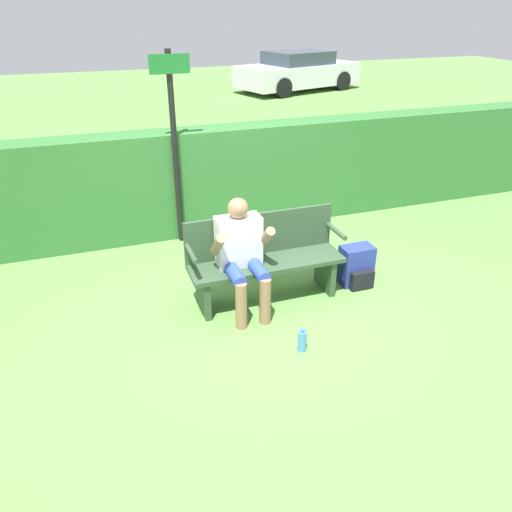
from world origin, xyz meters
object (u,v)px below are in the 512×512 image
at_px(park_bench, 265,258).
at_px(backpack, 357,267).
at_px(person_seated, 242,251).
at_px(parked_car, 298,72).
at_px(water_bottle, 302,340).
at_px(signpost, 174,139).

bearing_deg(park_bench, backpack, -4.52).
distance_m(person_seated, backpack, 1.39).
relative_size(backpack, parked_car, 0.10).
bearing_deg(person_seated, water_bottle, -71.63).
distance_m(water_bottle, parked_car, 14.39).
bearing_deg(backpack, water_bottle, -139.48).
xyz_separation_m(person_seated, signpost, (-0.26, 1.77, 0.69)).
relative_size(water_bottle, parked_car, 0.05).
bearing_deg(water_bottle, park_bench, 90.09).
relative_size(person_seated, backpack, 2.60).
xyz_separation_m(person_seated, parked_car, (6.00, 12.35, -0.01)).
xyz_separation_m(backpack, parked_car, (4.68, 12.31, 0.41)).
height_order(water_bottle, parked_car, parked_car).
relative_size(park_bench, person_seated, 1.39).
xyz_separation_m(park_bench, signpost, (-0.54, 1.65, 0.87)).
bearing_deg(parked_car, person_seated, -132.43).
height_order(park_bench, backpack, park_bench).
bearing_deg(backpack, signpost, 132.29).
bearing_deg(park_bench, person_seated, -156.27).
xyz_separation_m(water_bottle, parked_car, (5.72, 13.19, 0.52)).
bearing_deg(water_bottle, backpack, 40.52).
height_order(park_bench, water_bottle, park_bench).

